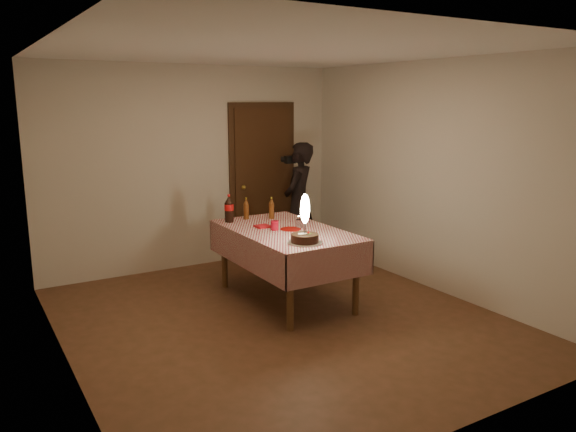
# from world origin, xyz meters

# --- Properties ---
(ground) EXTENTS (4.00, 4.50, 0.01)m
(ground) POSITION_xyz_m (0.00, 0.00, 0.00)
(ground) COLOR brown
(ground) RESTS_ON ground
(room_shell) EXTENTS (4.04, 4.54, 2.62)m
(room_shell) POSITION_xyz_m (0.03, 0.08, 1.65)
(room_shell) COLOR beige
(room_shell) RESTS_ON ground
(dining_table) EXTENTS (1.02, 1.72, 0.79)m
(dining_table) POSITION_xyz_m (0.33, 0.48, 0.69)
(dining_table) COLOR brown
(dining_table) RESTS_ON ground
(birthday_cake) EXTENTS (0.34, 0.34, 0.48)m
(birthday_cake) POSITION_xyz_m (0.20, -0.11, 0.92)
(birthday_cake) COLOR white
(birthday_cake) RESTS_ON dining_table
(red_plate) EXTENTS (0.22, 0.22, 0.01)m
(red_plate) POSITION_xyz_m (0.38, 0.45, 0.80)
(red_plate) COLOR #B3110C
(red_plate) RESTS_ON dining_table
(red_cup) EXTENTS (0.08, 0.08, 0.10)m
(red_cup) POSITION_xyz_m (0.22, 0.51, 0.84)
(red_cup) COLOR #A80B1E
(red_cup) RESTS_ON dining_table
(clear_cup) EXTENTS (0.07, 0.07, 0.09)m
(clear_cup) POSITION_xyz_m (0.50, 0.47, 0.84)
(clear_cup) COLOR silver
(clear_cup) RESTS_ON dining_table
(napkin_stack) EXTENTS (0.15, 0.15, 0.02)m
(napkin_stack) POSITION_xyz_m (0.17, 0.70, 0.80)
(napkin_stack) COLOR red
(napkin_stack) RESTS_ON dining_table
(cola_bottle) EXTENTS (0.10, 0.10, 0.32)m
(cola_bottle) POSITION_xyz_m (-0.02, 1.13, 0.95)
(cola_bottle) COLOR black
(cola_bottle) RESTS_ON dining_table
(amber_bottle_left) EXTENTS (0.06, 0.06, 0.26)m
(amber_bottle_left) POSITION_xyz_m (0.21, 1.17, 0.91)
(amber_bottle_left) COLOR #5C2D0F
(amber_bottle_left) RESTS_ON dining_table
(amber_bottle_right) EXTENTS (0.06, 0.06, 0.26)m
(amber_bottle_right) POSITION_xyz_m (0.48, 1.05, 0.91)
(amber_bottle_right) COLOR #5C2D0F
(amber_bottle_right) RESTS_ON dining_table
(photographer) EXTENTS (0.70, 0.67, 1.61)m
(photographer) POSITION_xyz_m (1.30, 1.75, 0.81)
(photographer) COLOR black
(photographer) RESTS_ON ground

